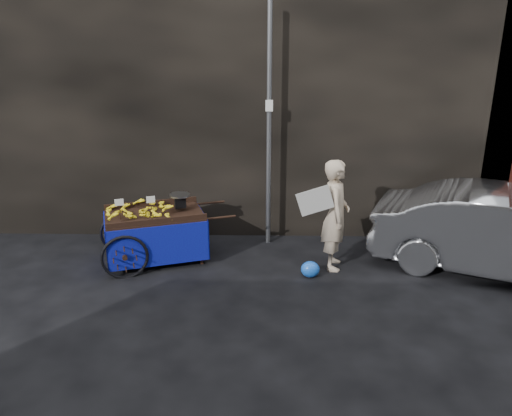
{
  "coord_description": "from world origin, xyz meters",
  "views": [
    {
      "loc": [
        0.25,
        -6.85,
        3.49
      ],
      "look_at": [
        0.1,
        0.5,
        0.92
      ],
      "focal_mm": 35.0,
      "sensor_mm": 36.0,
      "label": 1
    }
  ],
  "objects_px": {
    "banana_cart": "(152,219)",
    "plastic_bag": "(310,269)",
    "vendor": "(335,215)",
    "parked_car": "(507,234)"
  },
  "relations": [
    {
      "from": "plastic_bag",
      "to": "parked_car",
      "type": "height_order",
      "value": "parked_car"
    },
    {
      "from": "banana_cart",
      "to": "parked_car",
      "type": "relative_size",
      "value": 0.58
    },
    {
      "from": "banana_cart",
      "to": "vendor",
      "type": "xyz_separation_m",
      "value": [
        2.89,
        -0.19,
        0.16
      ]
    },
    {
      "from": "banana_cart",
      "to": "plastic_bag",
      "type": "distance_m",
      "value": 2.62
    },
    {
      "from": "banana_cart",
      "to": "vendor",
      "type": "relative_size",
      "value": 1.32
    },
    {
      "from": "plastic_bag",
      "to": "parked_car",
      "type": "xyz_separation_m",
      "value": [
        2.95,
        0.19,
        0.52
      ]
    },
    {
      "from": "banana_cart",
      "to": "plastic_bag",
      "type": "xyz_separation_m",
      "value": [
        2.5,
        -0.56,
        -0.58
      ]
    },
    {
      "from": "parked_car",
      "to": "banana_cart",
      "type": "bearing_deg",
      "value": 109.28
    },
    {
      "from": "plastic_bag",
      "to": "parked_car",
      "type": "distance_m",
      "value": 3.0
    },
    {
      "from": "banana_cart",
      "to": "plastic_bag",
      "type": "bearing_deg",
      "value": -30.88
    }
  ]
}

